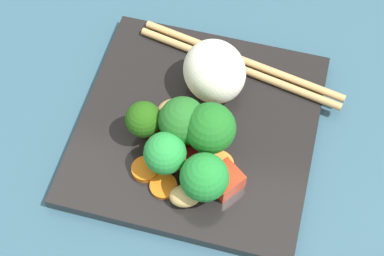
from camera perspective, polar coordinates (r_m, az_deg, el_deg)
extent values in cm
cube|color=#305467|center=(66.07, 0.51, -0.80)|extent=(110.00, 110.00, 2.00)
cube|color=black|center=(64.56, 0.52, -0.03)|extent=(25.90, 25.90, 1.49)
ellipsoid|color=white|center=(63.92, 2.15, 5.42)|extent=(9.60, 9.76, 6.37)
cylinder|color=#65A34B|center=(60.64, -2.40, -3.29)|extent=(2.38, 2.49, 2.18)
sphere|color=green|center=(58.43, -2.59, -2.41)|extent=(4.27, 4.27, 4.27)
cylinder|color=#5A9B3A|center=(62.64, -4.69, -0.21)|extent=(1.28, 1.64, 2.18)
sphere|color=#225511|center=(60.56, -4.63, 0.83)|extent=(3.74, 3.74, 3.74)
cylinder|color=#5B974A|center=(61.93, -0.77, -0.45)|extent=(1.35, 1.18, 2.66)
sphere|color=#226724|center=(59.45, -0.91, 0.69)|extent=(4.92, 4.92, 4.92)
cylinder|color=#82C054|center=(61.24, 1.72, -1.57)|extent=(1.70, 1.92, 2.77)
sphere|color=#1D6A21|center=(58.52, 1.74, -0.01)|extent=(5.13, 5.13, 5.13)
cylinder|color=#5E9D39|center=(59.37, 1.29, -5.76)|extent=(1.22, 1.35, 2.03)
sphere|color=#218231|center=(57.28, 1.19, -4.71)|extent=(4.79, 4.79, 4.79)
cylinder|color=orange|center=(60.82, 0.85, -4.32)|extent=(3.25, 3.25, 0.63)
cylinder|color=orange|center=(61.12, -4.51, -3.95)|extent=(3.16, 3.16, 0.75)
cylinder|color=orange|center=(61.33, 2.53, -3.53)|extent=(4.45, 4.45, 0.57)
cylinder|color=orange|center=(63.16, 1.21, -0.29)|extent=(2.88, 2.88, 0.66)
cylinder|color=orange|center=(60.37, -2.74, -5.53)|extent=(3.04, 3.04, 0.43)
cube|color=red|center=(59.73, 3.16, -4.97)|extent=(4.17, 4.18, 2.14)
cube|color=red|center=(62.10, -2.65, -0.61)|extent=(3.48, 3.43, 2.23)
cube|color=red|center=(61.18, -0.24, -2.66)|extent=(2.80, 3.39, 1.59)
ellipsoid|color=tan|center=(63.15, -2.05, 1.41)|extent=(4.33, 4.52, 2.67)
ellipsoid|color=tan|center=(59.03, -0.63, -6.47)|extent=(3.78, 3.28, 1.95)
cylinder|color=tan|center=(68.46, 4.81, 6.46)|extent=(23.87, 6.46, 0.85)
cylinder|color=tan|center=(67.78, 4.41, 5.75)|extent=(23.87, 6.46, 0.85)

